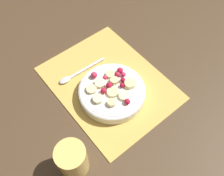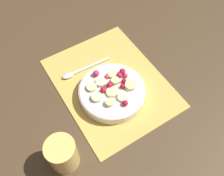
# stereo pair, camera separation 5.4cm
# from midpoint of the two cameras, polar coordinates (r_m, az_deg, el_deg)

# --- Properties ---
(ground_plane) EXTENTS (3.00, 3.00, 0.00)m
(ground_plane) POSITION_cam_midpoint_polar(r_m,az_deg,el_deg) (0.87, 1.46, 1.05)
(ground_plane) COLOR #4C3823
(placemat) EXTENTS (0.44, 0.34, 0.01)m
(placemat) POSITION_cam_midpoint_polar(r_m,az_deg,el_deg) (0.86, 1.46, 1.17)
(placemat) COLOR #E0B251
(placemat) RESTS_ON ground_plane
(fruit_bowl) EXTENTS (0.22, 0.22, 0.06)m
(fruit_bowl) POSITION_cam_midpoint_polar(r_m,az_deg,el_deg) (0.81, 1.89, -0.84)
(fruit_bowl) COLOR white
(fruit_bowl) RESTS_ON placemat
(spoon) EXTENTS (0.03, 0.19, 0.01)m
(spoon) POSITION_cam_midpoint_polar(r_m,az_deg,el_deg) (0.89, -6.27, 3.68)
(spoon) COLOR silver
(spoon) RESTS_ON placemat
(drinking_glass) EXTENTS (0.08, 0.08, 0.11)m
(drinking_glass) POSITION_cam_midpoint_polar(r_m,az_deg,el_deg) (0.70, -9.04, -14.83)
(drinking_glass) COLOR #F4CC66
(drinking_glass) RESTS_ON ground_plane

